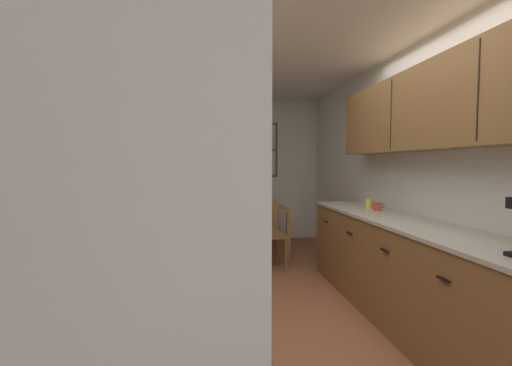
{
  "coord_description": "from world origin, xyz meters",
  "views": [
    {
      "loc": [
        -0.69,
        -2.31,
        1.38
      ],
      "look_at": [
        -0.15,
        1.44,
        1.17
      ],
      "focal_mm": 23.03,
      "sensor_mm": 36.0,
      "label": 1
    }
  ],
  "objects_px": {
    "stove_range": "(150,345)",
    "storage_canister": "(160,224)",
    "dining_chair_near": "(267,230)",
    "dining_table": "(255,213)",
    "trash_bin": "(208,242)",
    "mug_spare": "(378,206)",
    "refrigerator": "(126,333)",
    "microwave_over_range": "(121,116)",
    "mug_by_coffeemaker": "(369,204)",
    "dining_chair_far": "(246,215)"
  },
  "relations": [
    {
      "from": "stove_range",
      "to": "storage_canister",
      "type": "bearing_deg",
      "value": 90.67
    },
    {
      "from": "dining_chair_near",
      "to": "dining_table",
      "type": "bearing_deg",
      "value": 96.52
    },
    {
      "from": "trash_bin",
      "to": "mug_spare",
      "type": "distance_m",
      "value": 2.21
    },
    {
      "from": "refrigerator",
      "to": "trash_bin",
      "type": "xyz_separation_m",
      "value": [
        0.24,
        3.41,
        -0.56
      ]
    },
    {
      "from": "refrigerator",
      "to": "stove_range",
      "type": "height_order",
      "value": "refrigerator"
    },
    {
      "from": "dining_chair_near",
      "to": "trash_bin",
      "type": "height_order",
      "value": "dining_chair_near"
    },
    {
      "from": "dining_table",
      "to": "trash_bin",
      "type": "bearing_deg",
      "value": -142.25
    },
    {
      "from": "dining_chair_near",
      "to": "microwave_over_range",
      "type": "bearing_deg",
      "value": -114.41
    },
    {
      "from": "microwave_over_range",
      "to": "storage_canister",
      "type": "relative_size",
      "value": 3.04
    },
    {
      "from": "refrigerator",
      "to": "trash_bin",
      "type": "height_order",
      "value": "refrigerator"
    },
    {
      "from": "microwave_over_range",
      "to": "mug_by_coffeemaker",
      "type": "relative_size",
      "value": 5.56
    },
    {
      "from": "dining_table",
      "to": "mug_by_coffeemaker",
      "type": "distance_m",
      "value": 1.93
    },
    {
      "from": "dining_chair_far",
      "to": "mug_spare",
      "type": "height_order",
      "value": "mug_spare"
    },
    {
      "from": "microwave_over_range",
      "to": "trash_bin",
      "type": "relative_size",
      "value": 0.93
    },
    {
      "from": "mug_by_coffeemaker",
      "to": "trash_bin",
      "type": "bearing_deg",
      "value": 148.53
    },
    {
      "from": "trash_bin",
      "to": "mug_by_coffeemaker",
      "type": "relative_size",
      "value": 5.96
    },
    {
      "from": "refrigerator",
      "to": "dining_chair_near",
      "type": "xyz_separation_m",
      "value": [
        1.01,
        3.3,
        -0.39
      ]
    },
    {
      "from": "stove_range",
      "to": "mug_spare",
      "type": "height_order",
      "value": "stove_range"
    },
    {
      "from": "stove_range",
      "to": "mug_spare",
      "type": "distance_m",
      "value": 2.59
    },
    {
      "from": "mug_spare",
      "to": "microwave_over_range",
      "type": "bearing_deg",
      "value": -145.02
    },
    {
      "from": "microwave_over_range",
      "to": "mug_by_coffeemaker",
      "type": "bearing_deg",
      "value": 37.71
    },
    {
      "from": "storage_canister",
      "to": "mug_by_coffeemaker",
      "type": "distance_m",
      "value": 2.35
    },
    {
      "from": "stove_range",
      "to": "storage_canister",
      "type": "height_order",
      "value": "storage_canister"
    },
    {
      "from": "dining_chair_near",
      "to": "mug_spare",
      "type": "height_order",
      "value": "mug_spare"
    },
    {
      "from": "storage_canister",
      "to": "microwave_over_range",
      "type": "bearing_deg",
      "value": -102.74
    },
    {
      "from": "storage_canister",
      "to": "mug_spare",
      "type": "distance_m",
      "value": 2.3
    },
    {
      "from": "dining_table",
      "to": "storage_canister",
      "type": "bearing_deg",
      "value": -109.83
    },
    {
      "from": "dining_chair_far",
      "to": "mug_by_coffeemaker",
      "type": "bearing_deg",
      "value": -64.18
    },
    {
      "from": "mug_by_coffeemaker",
      "to": "mug_spare",
      "type": "relative_size",
      "value": 0.94
    },
    {
      "from": "stove_range",
      "to": "mug_by_coffeemaker",
      "type": "relative_size",
      "value": 9.77
    },
    {
      "from": "microwave_over_range",
      "to": "trash_bin",
      "type": "height_order",
      "value": "microwave_over_range"
    },
    {
      "from": "trash_bin",
      "to": "storage_canister",
      "type": "height_order",
      "value": "storage_canister"
    },
    {
      "from": "storage_canister",
      "to": "stove_range",
      "type": "bearing_deg",
      "value": -89.33
    },
    {
      "from": "dining_table",
      "to": "dining_chair_far",
      "type": "xyz_separation_m",
      "value": [
        -0.06,
        0.65,
        -0.13
      ]
    },
    {
      "from": "refrigerator",
      "to": "storage_canister",
      "type": "bearing_deg",
      "value": 93.13
    },
    {
      "from": "dining_chair_far",
      "to": "mug_spare",
      "type": "xyz_separation_m",
      "value": [
        1.11,
        -2.4,
        0.44
      ]
    },
    {
      "from": "refrigerator",
      "to": "trash_bin",
      "type": "bearing_deg",
      "value": 86.04
    },
    {
      "from": "trash_bin",
      "to": "dining_chair_far",
      "type": "bearing_deg",
      "value": 61.68
    },
    {
      "from": "trash_bin",
      "to": "microwave_over_range",
      "type": "bearing_deg",
      "value": -98.55
    },
    {
      "from": "stove_range",
      "to": "mug_by_coffeemaker",
      "type": "xyz_separation_m",
      "value": [
        2.03,
        1.65,
        0.48
      ]
    },
    {
      "from": "dining_table",
      "to": "dining_chair_near",
      "type": "xyz_separation_m",
      "value": [
        0.07,
        -0.65,
        -0.13
      ]
    },
    {
      "from": "storage_canister",
      "to": "mug_spare",
      "type": "relative_size",
      "value": 1.71
    },
    {
      "from": "dining_table",
      "to": "mug_spare",
      "type": "xyz_separation_m",
      "value": [
        1.05,
        -1.75,
        0.32
      ]
    },
    {
      "from": "dining_table",
      "to": "refrigerator",
      "type": "bearing_deg",
      "value": -103.37
    },
    {
      "from": "microwave_over_range",
      "to": "trash_bin",
      "type": "distance_m",
      "value": 3.03
    },
    {
      "from": "mug_by_coffeemaker",
      "to": "storage_canister",
      "type": "bearing_deg",
      "value": -149.92
    },
    {
      "from": "microwave_over_range",
      "to": "storage_canister",
      "type": "distance_m",
      "value": 0.78
    },
    {
      "from": "microwave_over_range",
      "to": "mug_spare",
      "type": "distance_m",
      "value": 2.72
    },
    {
      "from": "stove_range",
      "to": "dining_chair_near",
      "type": "height_order",
      "value": "stove_range"
    },
    {
      "from": "stove_range",
      "to": "dining_chair_near",
      "type": "bearing_deg",
      "value": 67.69
    }
  ]
}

